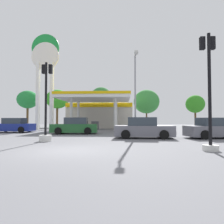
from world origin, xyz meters
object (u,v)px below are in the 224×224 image
object	(u,v)px
traffic_signal_1	(46,116)
tree_2	(101,98)
car_3	(144,129)
tree_3	(146,102)
car_2	(215,129)
traffic_signal_0	(209,101)
tree_0	(28,100)
station_pole_sign	(45,69)
tree_1	(57,99)
tree_4	(195,104)
corner_streetlamp	(135,87)
car_0	(75,126)
car_1	(14,126)

from	to	relation	value
traffic_signal_1	tree_2	distance (m)	25.15
car_3	tree_3	xyz separation A→B (m)	(2.94, 22.45, 3.89)
car_2	tree_2	world-z (taller)	tree_2
traffic_signal_0	tree_0	distance (m)	35.12
traffic_signal_0	tree_3	bearing A→B (deg)	88.62
station_pole_sign	tree_1	size ratio (longest dim) A/B	1.94
tree_4	corner_streetlamp	xyz separation A→B (m)	(-12.17, -22.41, -0.38)
car_0	tree_3	xyz separation A→B (m)	(8.90, 18.47, 3.88)
traffic_signal_0	tree_4	distance (m)	29.51
station_pole_sign	corner_streetlamp	world-z (taller)	station_pole_sign
tree_1	car_3	bearing A→B (deg)	-57.63
car_2	corner_streetlamp	bearing A→B (deg)	-175.71
traffic_signal_0	tree_2	size ratio (longest dim) A/B	0.71
tree_2	tree_3	xyz separation A→B (m)	(8.35, 0.03, -0.77)
car_1	traffic_signal_1	world-z (taller)	traffic_signal_1
car_3	traffic_signal_0	xyz separation A→B (m)	(2.25, -5.78, 1.47)
car_1	traffic_signal_1	bearing A→B (deg)	-51.57
traffic_signal_1	tree_0	world-z (taller)	tree_0
tree_3	station_pole_sign	bearing A→B (deg)	-143.93
car_2	tree_2	xyz separation A→B (m)	(-10.52, 22.24, 4.67)
station_pole_sign	tree_3	distance (m)	18.63
car_1	tree_0	xyz separation A→B (m)	(-6.16, 16.07, 4.31)
traffic_signal_1	corner_streetlamp	size ratio (longest dim) A/B	0.82
tree_3	car_2	bearing A→B (deg)	-84.43
car_3	tree_0	bearing A→B (deg)	130.96
tree_4	car_3	bearing A→B (deg)	-117.58
station_pole_sign	tree_0	xyz separation A→B (m)	(-7.23, 10.29, -3.12)
station_pole_sign	tree_0	distance (m)	12.96
car_3	tree_1	xyz separation A→B (m)	(-13.04, 20.58, 4.22)
car_3	tree_1	size ratio (longest dim) A/B	0.65
station_pole_sign	traffic_signal_0	distance (m)	23.22
car_0	car_2	size ratio (longest dim) A/B	1.00
car_3	tree_3	distance (m)	22.98
station_pole_sign	tree_3	bearing A→B (deg)	36.07
car_3	tree_0	size ratio (longest dim) A/B	0.64
car_1	corner_streetlamp	bearing A→B (deg)	-26.57
car_2	tree_0	size ratio (longest dim) A/B	0.65
car_0	traffic_signal_1	bearing A→B (deg)	-93.02
traffic_signal_1	tree_2	bearing A→B (deg)	87.94
car_3	traffic_signal_0	distance (m)	6.37
car_1	car_3	distance (m)	14.20
car_0	car_1	xyz separation A→B (m)	(-6.95, 1.92, -0.01)
station_pole_sign	car_1	size ratio (longest dim) A/B	3.07
station_pole_sign	tree_2	size ratio (longest dim) A/B	1.76
tree_2	corner_streetlamp	world-z (taller)	tree_2
station_pole_sign	tree_3	xyz separation A→B (m)	(14.79, 10.77, -3.53)
car_0	tree_3	bearing A→B (deg)	64.26
tree_2	tree_1	bearing A→B (deg)	-166.42
car_1	traffic_signal_0	world-z (taller)	traffic_signal_0
car_0	car_3	distance (m)	7.18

